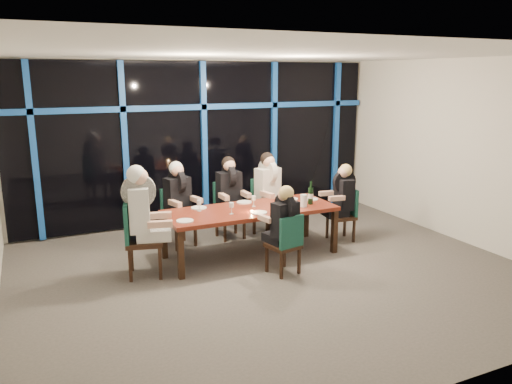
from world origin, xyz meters
TOP-DOWN VIEW (x-y plane):
  - room at (0.00, 0.00)m, footprint 7.04×7.00m
  - window_wall at (0.01, 2.93)m, footprint 6.86×0.43m
  - dining_table at (0.00, 0.80)m, footprint 2.60×1.00m
  - chair_far_left at (-0.88, 1.76)m, footprint 0.54×0.54m
  - chair_far_mid at (0.03, 1.81)m, footprint 0.46×0.46m
  - chair_far_right at (0.69, 1.67)m, footprint 0.55×0.55m
  - chair_end_left at (-1.74, 0.72)m, footprint 0.60×0.60m
  - chair_end_right at (1.75, 0.81)m, footprint 0.46×0.46m
  - chair_near_mid at (0.14, -0.11)m, footprint 0.48×0.48m
  - diner_far_left at (-0.86, 1.68)m, footprint 0.55×0.64m
  - diner_far_mid at (0.04, 1.73)m, footprint 0.48×0.60m
  - diner_far_right at (0.71, 1.59)m, footprint 0.55×0.66m
  - diner_end_left at (-1.65, 0.69)m, footprint 0.72×0.60m
  - diner_end_right at (1.68, 0.82)m, footprint 0.58×0.47m
  - diner_near_mid at (0.12, -0.04)m, footprint 0.48×0.58m
  - plate_far_left at (-0.71, 1.14)m, footprint 0.24×0.24m
  - plate_far_mid at (0.06, 1.17)m, footprint 0.24×0.24m
  - plate_far_right at (0.83, 1.04)m, footprint 0.24×0.24m
  - plate_end_left at (-1.11, 0.56)m, footprint 0.24×0.24m
  - plate_end_right at (1.12, 0.89)m, footprint 0.24×0.24m
  - plate_near_mid at (0.01, 0.51)m, footprint 0.24×0.24m
  - wine_bottle at (0.96, 0.64)m, footprint 0.08×0.08m
  - water_pitcher at (0.79, 0.55)m, footprint 0.12×0.10m
  - tea_light at (-0.07, 0.60)m, footprint 0.05×0.05m
  - wine_glass_a at (-0.38, 0.63)m, footprint 0.07×0.07m
  - wine_glass_b at (0.10, 0.89)m, footprint 0.07×0.07m
  - wine_glass_c at (0.44, 0.68)m, footprint 0.07×0.07m
  - wine_glass_d at (-0.75, 0.99)m, footprint 0.07×0.07m
  - wine_glass_e at (0.80, 1.02)m, footprint 0.07×0.07m

SIDE VIEW (x-z plane):
  - chair_near_mid at x=0.14m, z-range 0.05..0.92m
  - chair_end_right at x=1.75m, z-range 0.05..0.94m
  - chair_far_left at x=-0.88m, z-range 0.06..1.01m
  - chair_far_mid at x=0.03m, z-range 0.06..1.01m
  - chair_far_right at x=0.69m, z-range 0.06..1.05m
  - chair_end_left at x=-1.74m, z-range 0.06..1.13m
  - dining_table at x=0.00m, z-range 0.31..1.06m
  - plate_far_left at x=-0.71m, z-range 0.75..0.76m
  - plate_far_mid at x=0.06m, z-range 0.75..0.76m
  - plate_far_right at x=0.83m, z-range 0.75..0.76m
  - plate_end_left at x=-1.11m, z-range 0.75..0.76m
  - plate_end_right at x=1.12m, z-range 0.75..0.76m
  - plate_near_mid at x=0.01m, z-range 0.75..0.76m
  - tea_light at x=-0.07m, z-range 0.75..0.78m
  - diner_near_mid at x=0.12m, z-range 0.41..1.25m
  - water_pitcher at x=0.79m, z-range 0.75..0.94m
  - diner_end_right at x=1.68m, z-range 0.42..1.28m
  - wine_glass_b at x=0.10m, z-range 0.79..0.96m
  - wine_glass_d at x=-0.75m, z-range 0.79..0.96m
  - wine_glass_a at x=-0.38m, z-range 0.79..0.96m
  - wine_glass_e at x=0.80m, z-range 0.79..0.99m
  - wine_glass_c at x=0.44m, z-range 0.79..0.99m
  - wine_bottle at x=0.96m, z-range 0.71..1.08m
  - diner_far_left at x=-0.86m, z-range 0.45..1.37m
  - diner_far_mid at x=0.04m, z-range 0.45..1.38m
  - diner_far_right at x=0.71m, z-range 0.46..1.42m
  - diner_end_left at x=-1.65m, z-range 0.50..1.53m
  - window_wall at x=0.01m, z-range 0.08..3.02m
  - room at x=0.00m, z-range 0.51..3.53m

